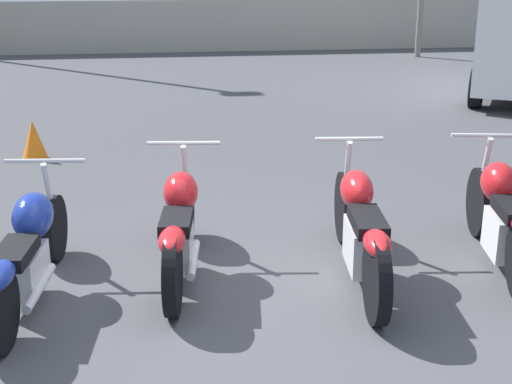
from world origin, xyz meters
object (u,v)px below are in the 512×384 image
Objects in this scene: motorcycle_slot_1 at (28,251)px; traffic_cone_near at (34,140)px; motorcycle_slot_4 at (502,217)px; motorcycle_slot_3 at (360,228)px; motorcycle_slot_2 at (180,227)px.

motorcycle_slot_1 is 4.35m from traffic_cone_near.
motorcycle_slot_4 is 3.94× the size of traffic_cone_near.
motorcycle_slot_1 is 0.95× the size of motorcycle_slot_3.
motorcycle_slot_4 is (3.92, 0.13, 0.03)m from motorcycle_slot_1.
traffic_cone_near is (-4.55, 4.16, -0.19)m from motorcycle_slot_4.
motorcycle_slot_1 is 4.13× the size of traffic_cone_near.
motorcycle_slot_2 reaches higher than traffic_cone_near.
motorcycle_slot_3 is 4.36× the size of traffic_cone_near.
motorcycle_slot_2 is at bearing -65.70° from traffic_cone_near.
motorcycle_slot_3 is 1.28m from motorcycle_slot_4.
motorcycle_slot_3 reaches higher than motorcycle_slot_4.
motorcycle_slot_4 reaches higher than motorcycle_slot_1.
motorcycle_slot_4 is at bearing 10.00° from motorcycle_slot_3.
traffic_cone_near is (-0.63, 4.30, -0.16)m from motorcycle_slot_1.
motorcycle_slot_4 is at bearing 3.22° from motorcycle_slot_2.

